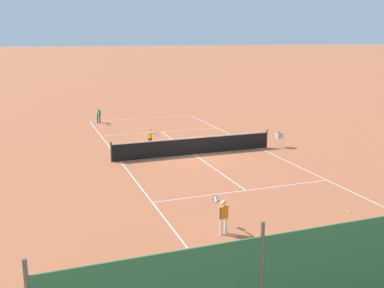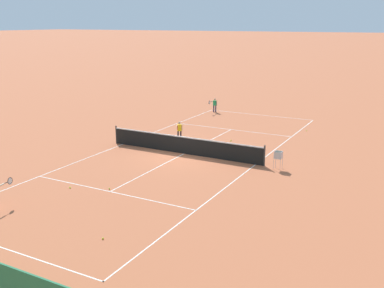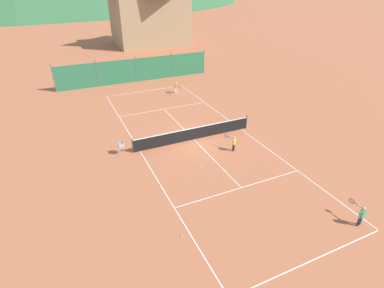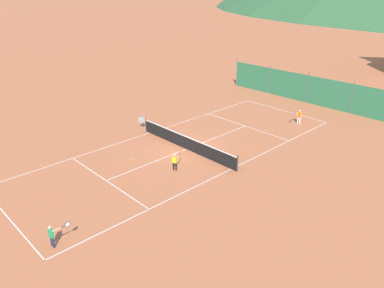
{
  "view_description": "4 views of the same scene",
  "coord_description": "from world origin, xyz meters",
  "px_view_note": "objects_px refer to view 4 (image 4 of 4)",
  "views": [
    {
      "loc": [
        8.31,
        22.55,
        6.35
      ],
      "look_at": [
        0.42,
        0.86,
        0.81
      ],
      "focal_mm": 42.0,
      "sensor_mm": 36.0,
      "label": 1
    },
    {
      "loc": [
        -11.43,
        20.37,
        6.93
      ],
      "look_at": [
        -1.04,
        1.02,
        0.92
      ],
      "focal_mm": 42.0,
      "sensor_mm": 36.0,
      "label": 2
    },
    {
      "loc": [
        -8.25,
        -17.62,
        10.45
      ],
      "look_at": [
        -1.28,
        -2.46,
        1.15
      ],
      "focal_mm": 28.0,
      "sensor_mm": 36.0,
      "label": 3
    },
    {
      "loc": [
        17.29,
        -15.94,
        10.81
      ],
      "look_at": [
        1.37,
        -0.77,
        1.06
      ],
      "focal_mm": 35.0,
      "sensor_mm": 36.0,
      "label": 4
    }
  ],
  "objects_px": {
    "player_far_baseline": "(52,234)",
    "ball_hopper": "(142,120)",
    "tennis_ball_alley_left": "(267,130)",
    "tennis_net": "(186,142)",
    "player_near_service": "(299,116)",
    "tennis_ball_mid_court": "(134,159)",
    "tennis_ball_service_box": "(245,127)",
    "tennis_ball_near_corner": "(41,165)",
    "tennis_ball_alley_right": "(248,109)",
    "tennis_ball_far_corner": "(132,160)",
    "tennis_ball_by_net_right": "(146,151)",
    "player_near_baseline": "(175,160)"
  },
  "relations": [
    {
      "from": "player_far_baseline",
      "to": "ball_hopper",
      "type": "height_order",
      "value": "player_far_baseline"
    },
    {
      "from": "tennis_ball_alley_left",
      "to": "tennis_net",
      "type": "bearing_deg",
      "value": -104.34
    },
    {
      "from": "player_near_service",
      "to": "tennis_ball_mid_court",
      "type": "distance_m",
      "value": 14.06
    },
    {
      "from": "tennis_ball_service_box",
      "to": "ball_hopper",
      "type": "height_order",
      "value": "ball_hopper"
    },
    {
      "from": "tennis_ball_near_corner",
      "to": "tennis_ball_alley_right",
      "type": "xyz_separation_m",
      "value": [
        2.03,
        18.26,
        0.0
      ]
    },
    {
      "from": "tennis_ball_far_corner",
      "to": "tennis_ball_alley_left",
      "type": "bearing_deg",
      "value": 74.6
    },
    {
      "from": "tennis_ball_service_box",
      "to": "tennis_ball_alley_left",
      "type": "xyz_separation_m",
      "value": [
        1.57,
        0.7,
        0.0
      ]
    },
    {
      "from": "player_far_baseline",
      "to": "tennis_ball_service_box",
      "type": "xyz_separation_m",
      "value": [
        -3.33,
        17.39,
        -0.62
      ]
    },
    {
      "from": "tennis_net",
      "to": "tennis_ball_service_box",
      "type": "relative_size",
      "value": 139.09
    },
    {
      "from": "tennis_ball_service_box",
      "to": "tennis_ball_near_corner",
      "type": "height_order",
      "value": "same"
    },
    {
      "from": "player_far_baseline",
      "to": "tennis_ball_service_box",
      "type": "relative_size",
      "value": 16.91
    },
    {
      "from": "tennis_net",
      "to": "player_far_baseline",
      "type": "height_order",
      "value": "player_far_baseline"
    },
    {
      "from": "player_far_baseline",
      "to": "ball_hopper",
      "type": "distance_m",
      "value": 14.37
    },
    {
      "from": "player_near_service",
      "to": "tennis_ball_by_net_right",
      "type": "distance_m",
      "value": 12.99
    },
    {
      "from": "player_far_baseline",
      "to": "player_near_baseline",
      "type": "bearing_deg",
      "value": 101.48
    },
    {
      "from": "tennis_net",
      "to": "tennis_ball_near_corner",
      "type": "xyz_separation_m",
      "value": [
        -4.53,
        -8.33,
        -0.47
      ]
    },
    {
      "from": "tennis_net",
      "to": "tennis_ball_far_corner",
      "type": "distance_m",
      "value": 3.93
    },
    {
      "from": "tennis_ball_far_corner",
      "to": "tennis_ball_alley_left",
      "type": "relative_size",
      "value": 1.0
    },
    {
      "from": "player_far_baseline",
      "to": "tennis_ball_far_corner",
      "type": "distance_m",
      "value": 8.84
    },
    {
      "from": "tennis_ball_alley_left",
      "to": "ball_hopper",
      "type": "xyz_separation_m",
      "value": [
        -7.06,
        -6.75,
        0.62
      ]
    },
    {
      "from": "tennis_ball_far_corner",
      "to": "tennis_ball_near_corner",
      "type": "bearing_deg",
      "value": -126.19
    },
    {
      "from": "tennis_ball_far_corner",
      "to": "tennis_ball_mid_court",
      "type": "bearing_deg",
      "value": 106.76
    },
    {
      "from": "tennis_ball_near_corner",
      "to": "player_far_baseline",
      "type": "bearing_deg",
      "value": -19.62
    },
    {
      "from": "tennis_ball_service_box",
      "to": "tennis_ball_mid_court",
      "type": "distance_m",
      "value": 9.85
    },
    {
      "from": "tennis_net",
      "to": "tennis_ball_mid_court",
      "type": "relative_size",
      "value": 139.09
    },
    {
      "from": "player_near_baseline",
      "to": "tennis_ball_mid_court",
      "type": "relative_size",
      "value": 16.43
    },
    {
      "from": "player_near_service",
      "to": "player_near_baseline",
      "type": "bearing_deg",
      "value": -94.0
    },
    {
      "from": "player_near_baseline",
      "to": "player_far_baseline",
      "type": "bearing_deg",
      "value": -78.52
    },
    {
      "from": "player_near_service",
      "to": "ball_hopper",
      "type": "relative_size",
      "value": 1.32
    },
    {
      "from": "tennis_net",
      "to": "tennis_ball_mid_court",
      "type": "xyz_separation_m",
      "value": [
        -1.22,
        -3.55,
        -0.47
      ]
    },
    {
      "from": "tennis_ball_service_box",
      "to": "tennis_ball_alley_right",
      "type": "relative_size",
      "value": 1.0
    },
    {
      "from": "tennis_ball_alley_right",
      "to": "ball_hopper",
      "type": "distance_m",
      "value": 10.2
    },
    {
      "from": "tennis_net",
      "to": "player_far_baseline",
      "type": "distance_m",
      "value": 11.73
    },
    {
      "from": "player_near_baseline",
      "to": "tennis_ball_mid_court",
      "type": "height_order",
      "value": "player_near_baseline"
    },
    {
      "from": "tennis_ball_alley_left",
      "to": "tennis_ball_mid_court",
      "type": "bearing_deg",
      "value": -105.91
    },
    {
      "from": "player_near_baseline",
      "to": "player_far_baseline",
      "type": "relative_size",
      "value": 0.97
    },
    {
      "from": "tennis_ball_service_box",
      "to": "tennis_ball_mid_court",
      "type": "bearing_deg",
      "value": -98.22
    },
    {
      "from": "tennis_ball_service_box",
      "to": "tennis_ball_near_corner",
      "type": "bearing_deg",
      "value": -108.0
    },
    {
      "from": "tennis_ball_near_corner",
      "to": "tennis_ball_far_corner",
      "type": "bearing_deg",
      "value": 53.81
    },
    {
      "from": "tennis_net",
      "to": "tennis_ball_alley_right",
      "type": "distance_m",
      "value": 10.26
    },
    {
      "from": "tennis_net",
      "to": "tennis_ball_near_corner",
      "type": "height_order",
      "value": "tennis_net"
    },
    {
      "from": "tennis_ball_service_box",
      "to": "tennis_net",
      "type": "bearing_deg",
      "value": -91.77
    },
    {
      "from": "player_near_baseline",
      "to": "tennis_ball_alley_right",
      "type": "height_order",
      "value": "player_near_baseline"
    },
    {
      "from": "player_near_baseline",
      "to": "tennis_ball_service_box",
      "type": "xyz_separation_m",
      "value": [
        -1.58,
        8.77,
        -0.61
      ]
    },
    {
      "from": "tennis_net",
      "to": "player_near_baseline",
      "type": "height_order",
      "value": "player_near_baseline"
    },
    {
      "from": "player_near_baseline",
      "to": "ball_hopper",
      "type": "xyz_separation_m",
      "value": [
        -7.07,
        2.72,
        0.02
      ]
    },
    {
      "from": "tennis_ball_alley_right",
      "to": "tennis_ball_alley_left",
      "type": "xyz_separation_m",
      "value": [
        4.26,
        -3.04,
        0.0
      ]
    },
    {
      "from": "player_near_baseline",
      "to": "tennis_ball_by_net_right",
      "type": "bearing_deg",
      "value": 175.69
    },
    {
      "from": "tennis_ball_near_corner",
      "to": "tennis_net",
      "type": "bearing_deg",
      "value": 61.46
    },
    {
      "from": "tennis_ball_by_net_right",
      "to": "tennis_ball_near_corner",
      "type": "bearing_deg",
      "value": -116.22
    }
  ]
}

